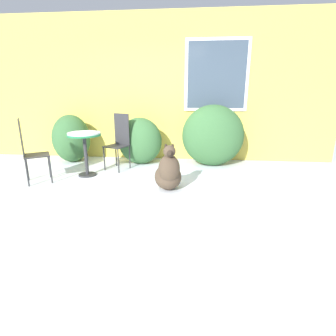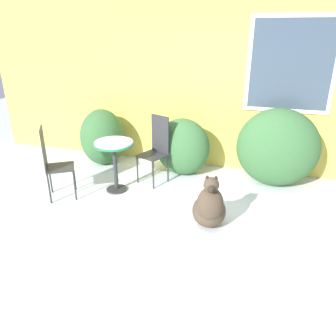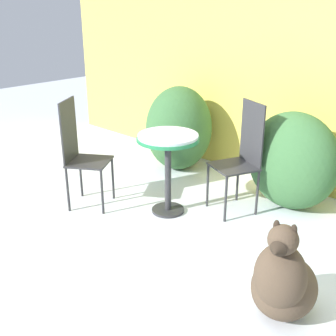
{
  "view_description": "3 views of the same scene",
  "coord_description": "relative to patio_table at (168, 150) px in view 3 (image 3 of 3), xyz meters",
  "views": [
    {
      "loc": [
        1.03,
        -3.6,
        1.47
      ],
      "look_at": [
        0.65,
        0.24,
        0.34
      ],
      "focal_mm": 28.0,
      "sensor_mm": 36.0,
      "label": 1
    },
    {
      "loc": [
        1.21,
        -3.3,
        2.28
      ],
      "look_at": [
        0.0,
        0.6,
        0.55
      ],
      "focal_mm": 35.0,
      "sensor_mm": 36.0,
      "label": 2
    },
    {
      "loc": [
        1.63,
        -1.9,
        1.91
      ],
      "look_at": [
        -0.88,
        0.78,
        0.45
      ],
      "focal_mm": 45.0,
      "sensor_mm": 36.0,
      "label": 3
    }
  ],
  "objects": [
    {
      "name": "patio_chair_far_side",
      "position": [
        -0.73,
        -0.46,
        -0.07
      ],
      "size": [
        0.53,
        0.53,
        1.07
      ],
      "rotation": [
        0.0,
        0.0,
        2.15
      ],
      "color": "#2D2D30",
      "rests_on": "ground_plane"
    },
    {
      "name": "shrub_middle",
      "position": [
        0.8,
        0.9,
        -0.15
      ],
      "size": [
        0.91,
        0.64,
        0.96
      ],
      "color": "#386638",
      "rests_on": "ground_plane"
    },
    {
      "name": "dog",
      "position": [
        1.54,
        -0.59,
        -0.36
      ],
      "size": [
        0.51,
        0.66,
        0.75
      ],
      "rotation": [
        0.0,
        0.0,
        0.22
      ],
      "color": "#4C3D2D",
      "rests_on": "ground_plane"
    },
    {
      "name": "patio_table",
      "position": [
        0.0,
        0.0,
        0.0
      ],
      "size": [
        0.58,
        0.58,
        0.78
      ],
      "color": "#2D2D30",
      "rests_on": "ground_plane"
    },
    {
      "name": "patio_chair_near_table",
      "position": [
        0.47,
        0.52,
        -0.07
      ],
      "size": [
        0.5,
        0.5,
        1.07
      ],
      "rotation": [
        0.0,
        0.0,
        -0.41
      ],
      "color": "#2D2D30",
      "rests_on": "ground_plane"
    },
    {
      "name": "ground_plane",
      "position": [
        0.88,
        -0.78,
        -0.63
      ],
      "size": [
        16.0,
        16.0,
        0.0
      ],
      "primitive_type": "plane",
      "color": "silver"
    },
    {
      "name": "shrub_left",
      "position": [
        -0.7,
        0.93,
        -0.13
      ],
      "size": [
        0.77,
        0.81,
        1.0
      ],
      "color": "#386638",
      "rests_on": "ground_plane"
    }
  ]
}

